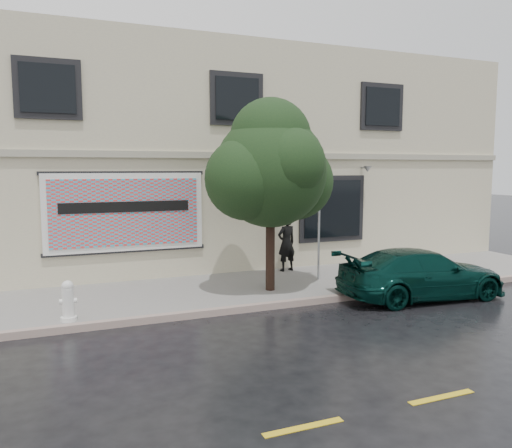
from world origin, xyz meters
name	(u,v)px	position (x,y,z in m)	size (l,w,h in m)	color
ground	(320,326)	(0.00, 0.00, 0.00)	(90.00, 90.00, 0.00)	black
sidewalk	(259,287)	(0.00, 3.25, 0.07)	(20.00, 3.50, 0.15)	gray
curb	(288,304)	(0.00, 1.50, 0.07)	(20.00, 0.18, 0.16)	gray
road_marking	(442,397)	(0.00, -3.50, 0.01)	(19.00, 0.12, 0.01)	gold
building	(199,161)	(0.00, 9.00, 3.50)	(20.00, 8.12, 7.00)	#BDB298
billboard	(126,212)	(-3.20, 4.92, 2.05)	(4.30, 0.16, 2.20)	white
car	(421,274)	(3.42, 0.97, 0.62)	(1.88, 4.26, 1.24)	#072A25
pedestrian	(287,243)	(1.44, 4.60, 1.00)	(0.62, 0.41, 1.70)	black
umbrella	(287,203)	(1.44, 4.60, 2.21)	(0.97, 0.97, 0.72)	black
street_tree	(270,172)	(0.03, 2.61, 3.14)	(2.79, 2.79, 4.40)	black
fire_hydrant	(68,301)	(-4.80, 1.80, 0.55)	(0.34, 0.32, 0.83)	white
sign_pole	(319,220)	(1.75, 3.20, 1.81)	(0.34, 0.08, 2.79)	#9FA2A8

